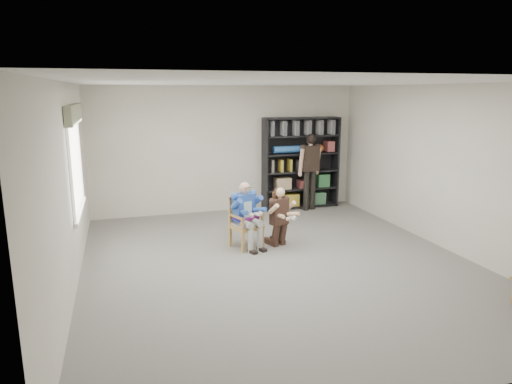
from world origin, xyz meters
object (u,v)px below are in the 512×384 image
object	(u,v)px
armchair	(246,222)
seated_man	(246,215)
bookshelf	(301,163)
standing_man	(310,172)
kneeling_woman	(280,217)

from	to	relation	value
armchair	seated_man	xyz separation A→B (m)	(0.00, 0.00, 0.13)
armchair	bookshelf	world-z (taller)	bookshelf
seated_man	standing_man	bearing A→B (deg)	25.82
armchair	seated_man	distance (m)	0.13
bookshelf	standing_man	world-z (taller)	bookshelf
armchair	bookshelf	distance (m)	3.15
armchair	standing_man	xyz separation A→B (m)	(2.09, 2.08, 0.42)
standing_man	bookshelf	bearing A→B (deg)	95.90
seated_man	standing_man	distance (m)	2.96
kneeling_woman	bookshelf	world-z (taller)	bookshelf
seated_man	standing_man	size ratio (longest dim) A/B	0.67
kneeling_woman	bookshelf	xyz separation A→B (m)	(1.40, 2.49, 0.52)
seated_man	standing_man	world-z (taller)	standing_man
armchair	standing_man	bearing A→B (deg)	25.82
bookshelf	armchair	bearing A→B (deg)	-129.92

